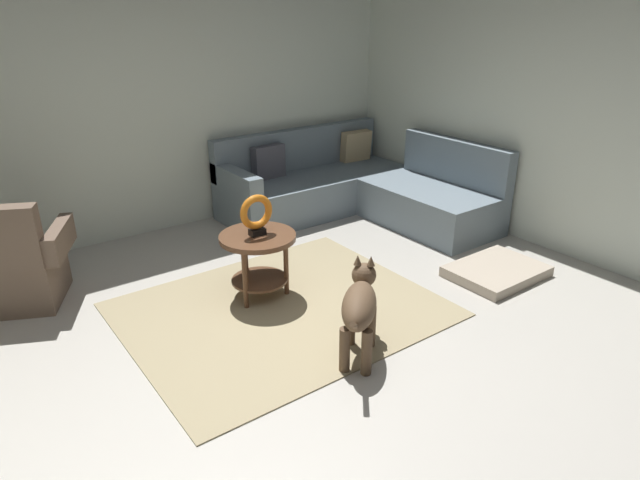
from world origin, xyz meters
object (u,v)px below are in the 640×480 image
Objects in this scene: dog_bed_mat at (496,271)px; dog at (360,306)px; armchair at (14,267)px; side_table at (258,249)px; sectional_couch at (355,190)px; torus_sculpture at (256,214)px.

dog reaches higher than dog_bed_mat.
armchair is 1.88m from side_table.
sectional_couch is 1.96m from dog_bed_mat.
dog is at bearing -84.21° from torus_sculpture.
dog_bed_mat is (-0.01, -1.94, -0.24)m from sectional_couch.
torus_sculpture reaches higher than dog_bed_mat.
side_table is at bearing 153.68° from dog_bed_mat.
armchair is 2.71m from dog.
sectional_couch is at bearing 29.09° from torus_sculpture.
sectional_couch is 3.75× the size of side_table.
torus_sculpture is (-1.85, -1.03, 0.42)m from sectional_couch.
dog reaches higher than side_table.
torus_sculpture is at bearing -150.91° from sectional_couch.
dog_bed_mat is (1.84, -0.91, -0.37)m from side_table.
dog_bed_mat is at bearing -3.62° from armchair.
dog is at bearing -173.74° from dog_bed_mat.
sectional_couch reaches higher than side_table.
armchair is at bearing 174.85° from dog.
armchair is at bearing 147.49° from side_table.
torus_sculpture is 2.16m from dog_bed_mat.
torus_sculpture is at bearing 153.68° from dog_bed_mat.
armchair is at bearing 150.73° from dog_bed_mat.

